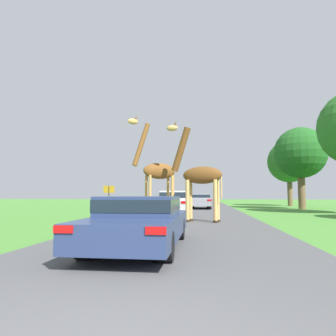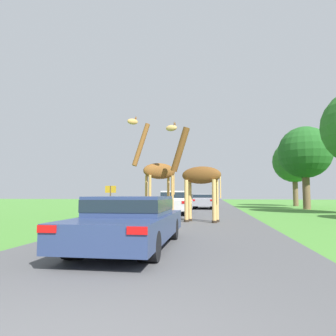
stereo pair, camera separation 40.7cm
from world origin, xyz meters
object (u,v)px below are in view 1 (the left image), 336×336
giraffe_near_road (157,171)px  car_queue_left (174,202)px  car_far_ahead (181,200)px  car_queue_right (200,200)px  sign_post (109,194)px  tree_right_cluster (300,153)px  tree_mid_field (289,162)px  giraffe_companion (198,175)px  car_lead_maroon (141,220)px

giraffe_near_road → car_queue_left: (0.56, 3.74, -1.70)m
car_queue_left → car_far_ahead: car_queue_left is taller
car_queue_right → sign_post: size_ratio=2.67×
tree_right_cluster → tree_mid_field: bearing=81.9°
giraffe_near_road → giraffe_companion: giraffe_near_road is taller
giraffe_near_road → car_far_ahead: (-0.03, 16.79, -1.78)m
giraffe_near_road → tree_right_cluster: (10.74, 11.53, 2.32)m
tree_mid_field → car_far_ahead: bearing=-168.9°
giraffe_companion → car_lead_maroon: size_ratio=1.00×
car_lead_maroon → tree_right_cluster: size_ratio=0.67×
car_lead_maroon → giraffe_companion: bearing=80.2°
giraffe_companion → car_lead_maroon: bearing=-176.8°
giraffe_near_road → sign_post: size_ratio=2.94×
car_queue_right → tree_right_cluster: tree_right_cluster is taller
giraffe_companion → car_queue_left: (-1.65, 5.33, -1.36)m
car_far_ahead → sign_post: (-3.44, -14.01, 0.54)m
giraffe_companion → tree_mid_field: bearing=-11.9°
car_lead_maroon → tree_mid_field: tree_mid_field is taller
car_far_ahead → sign_post: sign_post is taller
car_queue_right → tree_mid_field: size_ratio=0.66×
tree_right_cluster → car_lead_maroon: bearing=-115.9°
giraffe_companion → car_queue_left: bearing=30.2°
car_queue_right → car_far_ahead: bearing=112.2°
giraffe_near_road → car_far_ahead: size_ratio=1.10×
car_queue_left → tree_mid_field: 19.49m
giraffe_companion → car_queue_right: 13.34m
car_lead_maroon → sign_post: bearing=111.8°
car_far_ahead → tree_mid_field: tree_mid_field is taller
car_far_ahead → tree_mid_field: bearing=11.1°
car_queue_left → giraffe_near_road: bearing=-98.5°
tree_mid_field → sign_post: 22.67m
giraffe_near_road → car_lead_maroon: bearing=152.3°
car_queue_right → tree_right_cluster: 9.60m
car_lead_maroon → car_far_ahead: size_ratio=1.00×
car_queue_left → car_far_ahead: bearing=92.6°
tree_mid_field → car_queue_left: bearing=-126.2°
giraffe_near_road → car_queue_left: giraffe_near_road is taller
tree_right_cluster → car_queue_left: bearing=-142.6°
car_lead_maroon → car_far_ahead: (-1.05, 25.24, 0.06)m
car_queue_right → tree_mid_field: (9.76, 7.44, 4.17)m
giraffe_companion → car_queue_right: (-0.15, 13.26, -1.42)m
car_far_ahead → car_lead_maroon: bearing=-87.6°
giraffe_companion → sign_post: 7.22m
car_queue_right → giraffe_companion: bearing=-89.4°
giraffe_near_road → tree_right_cluster: size_ratio=0.74×
sign_post → car_queue_left: bearing=13.5°
giraffe_companion → car_lead_maroon: giraffe_companion is taller
sign_post → giraffe_companion: bearing=-37.6°
giraffe_companion → tree_mid_field: 22.99m
car_far_ahead → tree_right_cluster: (10.77, -5.27, 4.11)m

